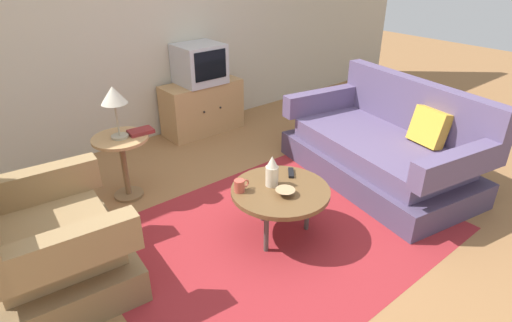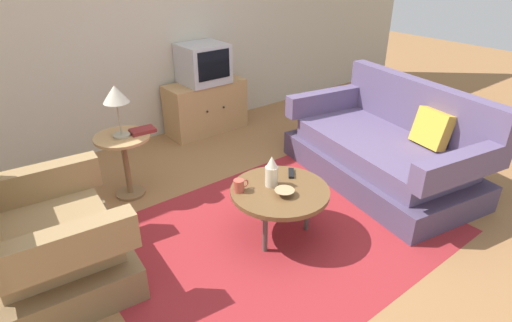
{
  "view_description": "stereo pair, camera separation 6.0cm",
  "coord_description": "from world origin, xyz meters",
  "px_view_note": "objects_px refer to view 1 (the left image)",
  "views": [
    {
      "loc": [
        -1.84,
        -1.94,
        2.01
      ],
      "look_at": [
        -0.04,
        0.24,
        0.55
      ],
      "focal_mm": 29.43,
      "sensor_mm": 36.0,
      "label": 1
    },
    {
      "loc": [
        -1.8,
        -1.98,
        2.01
      ],
      "look_at": [
        -0.04,
        0.24,
        0.55
      ],
      "focal_mm": 29.43,
      "sensor_mm": 36.0,
      "label": 2
    }
  ],
  "objects_px": {
    "table_lamp": "(114,98)",
    "tv_remote_dark": "(291,173)",
    "vase": "(272,172)",
    "armchair": "(47,247)",
    "tv_stand": "(202,107)",
    "coffee_table": "(280,192)",
    "mug": "(240,186)",
    "television": "(199,64)",
    "couch": "(383,149)",
    "side_table": "(123,155)",
    "bowl": "(285,192)",
    "book": "(141,131)"
  },
  "relations": [
    {
      "from": "armchair",
      "to": "couch",
      "type": "bearing_deg",
      "value": 86.03
    },
    {
      "from": "tv_stand",
      "to": "book",
      "type": "relative_size",
      "value": 4.3
    },
    {
      "from": "side_table",
      "to": "television",
      "type": "bearing_deg",
      "value": 31.59
    },
    {
      "from": "mug",
      "to": "bowl",
      "type": "height_order",
      "value": "mug"
    },
    {
      "from": "vase",
      "to": "book",
      "type": "relative_size",
      "value": 1.11
    },
    {
      "from": "television",
      "to": "mug",
      "type": "xyz_separation_m",
      "value": [
        -0.93,
        -1.94,
        -0.36
      ]
    },
    {
      "from": "couch",
      "to": "mug",
      "type": "distance_m",
      "value": 1.64
    },
    {
      "from": "tv_remote_dark",
      "to": "bowl",
      "type": "bearing_deg",
      "value": -9.8
    },
    {
      "from": "mug",
      "to": "coffee_table",
      "type": "bearing_deg",
      "value": -33.32
    },
    {
      "from": "armchair",
      "to": "side_table",
      "type": "bearing_deg",
      "value": 136.61
    },
    {
      "from": "side_table",
      "to": "book",
      "type": "relative_size",
      "value": 2.64
    },
    {
      "from": "table_lamp",
      "to": "tv_remote_dark",
      "type": "distance_m",
      "value": 1.54
    },
    {
      "from": "vase",
      "to": "mug",
      "type": "height_order",
      "value": "vase"
    },
    {
      "from": "tv_remote_dark",
      "to": "table_lamp",
      "type": "bearing_deg",
      "value": -100.97
    },
    {
      "from": "television",
      "to": "vase",
      "type": "height_order",
      "value": "television"
    },
    {
      "from": "coffee_table",
      "to": "tv_remote_dark",
      "type": "bearing_deg",
      "value": 27.4
    },
    {
      "from": "table_lamp",
      "to": "vase",
      "type": "distance_m",
      "value": 1.41
    },
    {
      "from": "couch",
      "to": "tv_remote_dark",
      "type": "distance_m",
      "value": 1.17
    },
    {
      "from": "armchair",
      "to": "tv_stand",
      "type": "height_order",
      "value": "armchair"
    },
    {
      "from": "armchair",
      "to": "tv_remote_dark",
      "type": "relative_size",
      "value": 7.85
    },
    {
      "from": "bowl",
      "to": "mug",
      "type": "bearing_deg",
      "value": 131.4
    },
    {
      "from": "couch",
      "to": "table_lamp",
      "type": "distance_m",
      "value": 2.46
    },
    {
      "from": "coffee_table",
      "to": "side_table",
      "type": "relative_size",
      "value": 1.28
    },
    {
      "from": "table_lamp",
      "to": "mug",
      "type": "relative_size",
      "value": 3.51
    },
    {
      "from": "bowl",
      "to": "table_lamp",
      "type": "bearing_deg",
      "value": 114.98
    },
    {
      "from": "couch",
      "to": "bowl",
      "type": "relative_size",
      "value": 13.53
    },
    {
      "from": "couch",
      "to": "bowl",
      "type": "height_order",
      "value": "couch"
    },
    {
      "from": "coffee_table",
      "to": "mug",
      "type": "relative_size",
      "value": 5.84
    },
    {
      "from": "mug",
      "to": "book",
      "type": "relative_size",
      "value": 0.58
    },
    {
      "from": "mug",
      "to": "book",
      "type": "bearing_deg",
      "value": 102.28
    },
    {
      "from": "television",
      "to": "tv_remote_dark",
      "type": "distance_m",
      "value": 2.08
    },
    {
      "from": "television",
      "to": "table_lamp",
      "type": "xyz_separation_m",
      "value": [
        -1.34,
        -0.83,
        0.11
      ]
    },
    {
      "from": "mug",
      "to": "television",
      "type": "bearing_deg",
      "value": 64.38
    },
    {
      "from": "couch",
      "to": "coffee_table",
      "type": "relative_size",
      "value": 2.68
    },
    {
      "from": "table_lamp",
      "to": "couch",
      "type": "bearing_deg",
      "value": -30.73
    },
    {
      "from": "armchair",
      "to": "vase",
      "type": "relative_size",
      "value": 4.41
    },
    {
      "from": "coffee_table",
      "to": "side_table",
      "type": "bearing_deg",
      "value": 117.34
    },
    {
      "from": "tv_stand",
      "to": "television",
      "type": "relative_size",
      "value": 1.86
    },
    {
      "from": "armchair",
      "to": "side_table",
      "type": "height_order",
      "value": "armchair"
    },
    {
      "from": "table_lamp",
      "to": "mug",
      "type": "bearing_deg",
      "value": -69.57
    },
    {
      "from": "coffee_table",
      "to": "mug",
      "type": "height_order",
      "value": "mug"
    },
    {
      "from": "side_table",
      "to": "table_lamp",
      "type": "height_order",
      "value": "table_lamp"
    },
    {
      "from": "tv_remote_dark",
      "to": "vase",
      "type": "bearing_deg",
      "value": -40.52
    },
    {
      "from": "armchair",
      "to": "tv_stand",
      "type": "relative_size",
      "value": 1.14
    },
    {
      "from": "table_lamp",
      "to": "tv_remote_dark",
      "type": "xyz_separation_m",
      "value": [
        0.88,
        -1.16,
        -0.5
      ]
    },
    {
      "from": "tv_stand",
      "to": "book",
      "type": "xyz_separation_m",
      "value": [
        -1.16,
        -0.85,
        0.29
      ]
    },
    {
      "from": "television",
      "to": "bowl",
      "type": "xyz_separation_m",
      "value": [
        -0.71,
        -2.18,
        -0.39
      ]
    },
    {
      "from": "tv_stand",
      "to": "bowl",
      "type": "relative_size",
      "value": 6.42
    },
    {
      "from": "television",
      "to": "book",
      "type": "xyz_separation_m",
      "value": [
        -1.16,
        -0.86,
        -0.23
      ]
    },
    {
      "from": "couch",
      "to": "side_table",
      "type": "relative_size",
      "value": 3.42
    }
  ]
}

